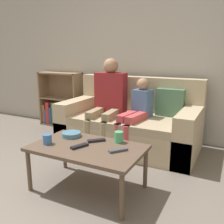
% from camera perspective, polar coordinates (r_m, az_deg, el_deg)
% --- Properties ---
extents(ground_plane, '(22.00, 22.00, 0.00)m').
position_cam_1_polar(ground_plane, '(2.26, -18.68, -21.28)').
color(ground_plane, '#70665B').
extents(wall_back, '(12.00, 0.06, 2.60)m').
position_cam_1_polar(wall_back, '(3.84, 5.84, 14.00)').
color(wall_back, '#B7B2A8').
rests_on(wall_back, ground_plane).
extents(couch, '(1.81, 0.94, 0.92)m').
position_cam_1_polar(couch, '(3.41, 4.28, -2.93)').
color(couch, tan).
rests_on(couch, ground_plane).
extents(bookshelf, '(0.76, 0.28, 0.93)m').
position_cam_1_polar(bookshelf, '(4.50, -11.87, 2.00)').
color(bookshelf, '#8E7051').
rests_on(bookshelf, ground_plane).
extents(coffee_table, '(1.02, 0.61, 0.43)m').
position_cam_1_polar(coffee_table, '(2.32, -5.66, -8.76)').
color(coffee_table, brown).
rests_on(coffee_table, ground_plane).
extents(person_adult, '(0.43, 0.66, 1.19)m').
position_cam_1_polar(person_adult, '(3.37, -0.77, 3.61)').
color(person_adult, '#9E8966').
rests_on(person_adult, ground_plane).
extents(person_child, '(0.30, 0.66, 0.94)m').
position_cam_1_polar(person_child, '(3.16, 5.55, 0.09)').
color(person_child, '#C6474C').
rests_on(person_child, ground_plane).
extents(cup_near, '(0.08, 0.08, 0.11)m').
position_cam_1_polar(cup_near, '(2.37, 1.55, -5.73)').
color(cup_near, '#4CB77A').
rests_on(cup_near, coffee_table).
extents(cup_far, '(0.08, 0.08, 0.09)m').
position_cam_1_polar(cup_far, '(2.41, -14.57, -6.03)').
color(cup_far, '#3D70B2').
rests_on(cup_far, coffee_table).
extents(tv_remote_0, '(0.11, 0.18, 0.02)m').
position_cam_1_polar(tv_remote_0, '(2.29, -7.43, -7.75)').
color(tv_remote_0, black).
rests_on(tv_remote_0, coffee_table).
extents(tv_remote_1, '(0.14, 0.16, 0.02)m').
position_cam_1_polar(tv_remote_1, '(2.18, 1.41, -8.73)').
color(tv_remote_1, '#47474C').
rests_on(tv_remote_1, coffee_table).
extents(tv_remote_2, '(0.15, 0.15, 0.02)m').
position_cam_1_polar(tv_remote_2, '(2.41, -3.57, -6.52)').
color(tv_remote_2, black).
rests_on(tv_remote_2, coffee_table).
extents(snack_bowl, '(0.19, 0.19, 0.05)m').
position_cam_1_polar(snack_bowl, '(2.58, -9.28, -5.08)').
color(snack_bowl, teal).
rests_on(snack_bowl, coffee_table).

